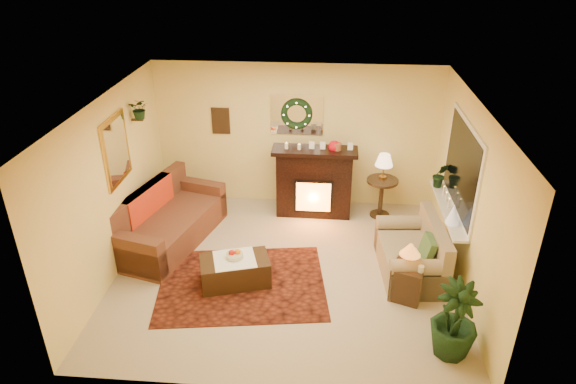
# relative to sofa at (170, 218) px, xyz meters

# --- Properties ---
(floor) EXTENTS (5.00, 5.00, 0.00)m
(floor) POSITION_rel_sofa_xyz_m (1.94, -0.66, -0.43)
(floor) COLOR beige
(floor) RESTS_ON ground
(ceiling) EXTENTS (5.00, 5.00, 0.00)m
(ceiling) POSITION_rel_sofa_xyz_m (1.94, -0.66, 2.17)
(ceiling) COLOR white
(ceiling) RESTS_ON ground
(wall_back) EXTENTS (5.00, 5.00, 0.00)m
(wall_back) POSITION_rel_sofa_xyz_m (1.94, 1.59, 0.87)
(wall_back) COLOR #EFD88C
(wall_back) RESTS_ON ground
(wall_front) EXTENTS (5.00, 5.00, 0.00)m
(wall_front) POSITION_rel_sofa_xyz_m (1.94, -2.91, 0.87)
(wall_front) COLOR #EFD88C
(wall_front) RESTS_ON ground
(wall_left) EXTENTS (4.50, 4.50, 0.00)m
(wall_left) POSITION_rel_sofa_xyz_m (-0.56, -0.66, 0.87)
(wall_left) COLOR #EFD88C
(wall_left) RESTS_ON ground
(wall_right) EXTENTS (4.50, 4.50, 0.00)m
(wall_right) POSITION_rel_sofa_xyz_m (4.44, -0.66, 0.87)
(wall_right) COLOR #EFD88C
(wall_right) RESTS_ON ground
(area_rug) EXTENTS (2.59, 2.08, 0.01)m
(area_rug) POSITION_rel_sofa_xyz_m (1.33, -1.05, -0.42)
(area_rug) COLOR #620910
(area_rug) RESTS_ON floor
(sofa) EXTENTS (1.49, 2.33, 0.93)m
(sofa) POSITION_rel_sofa_xyz_m (0.00, 0.00, 0.00)
(sofa) COLOR brown
(sofa) RESTS_ON floor
(red_throw) EXTENTS (0.73, 1.19, 0.02)m
(red_throw) POSITION_rel_sofa_xyz_m (-0.03, 0.16, 0.02)
(red_throw) COLOR red
(red_throw) RESTS_ON sofa
(fireplace) EXTENTS (1.30, 0.42, 1.19)m
(fireplace) POSITION_rel_sofa_xyz_m (2.28, 1.12, 0.12)
(fireplace) COLOR black
(fireplace) RESTS_ON floor
(poinsettia) EXTENTS (0.21, 0.21, 0.21)m
(poinsettia) POSITION_rel_sofa_xyz_m (2.61, 1.13, 0.87)
(poinsettia) COLOR red
(poinsettia) RESTS_ON fireplace
(mantel_candle_a) EXTENTS (0.06, 0.06, 0.19)m
(mantel_candle_a) POSITION_rel_sofa_xyz_m (1.80, 1.09, 0.83)
(mantel_candle_a) COLOR silver
(mantel_candle_a) RESTS_ON fireplace
(mantel_candle_b) EXTENTS (0.06, 0.06, 0.18)m
(mantel_candle_b) POSITION_rel_sofa_xyz_m (2.02, 1.06, 0.83)
(mantel_candle_b) COLOR beige
(mantel_candle_b) RESTS_ON fireplace
(mantel_mirror) EXTENTS (0.92, 0.02, 0.72)m
(mantel_mirror) POSITION_rel_sofa_xyz_m (1.94, 1.57, 1.27)
(mantel_mirror) COLOR white
(mantel_mirror) RESTS_ON wall_back
(wreath) EXTENTS (0.55, 0.11, 0.55)m
(wreath) POSITION_rel_sofa_xyz_m (1.94, 1.53, 1.29)
(wreath) COLOR #194719
(wreath) RESTS_ON wall_back
(wall_art) EXTENTS (0.32, 0.03, 0.48)m
(wall_art) POSITION_rel_sofa_xyz_m (0.59, 1.57, 1.12)
(wall_art) COLOR #381E11
(wall_art) RESTS_ON wall_back
(gold_mirror) EXTENTS (0.03, 0.84, 1.00)m
(gold_mirror) POSITION_rel_sofa_xyz_m (-0.54, -0.36, 1.32)
(gold_mirror) COLOR gold
(gold_mirror) RESTS_ON wall_left
(hanging_plant) EXTENTS (0.33, 0.28, 0.36)m
(hanging_plant) POSITION_rel_sofa_xyz_m (-0.40, 0.39, 1.54)
(hanging_plant) COLOR #194719
(hanging_plant) RESTS_ON wall_left
(loveseat) EXTENTS (0.93, 1.49, 0.83)m
(loveseat) POSITION_rel_sofa_xyz_m (3.77, -0.54, -0.01)
(loveseat) COLOR gray
(loveseat) RESTS_ON floor
(window_frame) EXTENTS (0.03, 1.86, 1.36)m
(window_frame) POSITION_rel_sofa_xyz_m (4.42, -0.11, 1.12)
(window_frame) COLOR white
(window_frame) RESTS_ON wall_right
(window_glass) EXTENTS (0.02, 1.70, 1.22)m
(window_glass) POSITION_rel_sofa_xyz_m (4.41, -0.11, 1.12)
(window_glass) COLOR black
(window_glass) RESTS_ON wall_right
(window_sill) EXTENTS (0.22, 1.86, 0.04)m
(window_sill) POSITION_rel_sofa_xyz_m (4.32, -0.11, 0.44)
(window_sill) COLOR white
(window_sill) RESTS_ON wall_right
(mini_tree) EXTENTS (0.20, 0.20, 0.30)m
(mini_tree) POSITION_rel_sofa_xyz_m (4.28, -0.58, 0.61)
(mini_tree) COLOR silver
(mini_tree) RESTS_ON window_sill
(sill_plant) EXTENTS (0.30, 0.24, 0.55)m
(sill_plant) POSITION_rel_sofa_xyz_m (4.30, 0.57, 0.65)
(sill_plant) COLOR #266330
(sill_plant) RESTS_ON window_sill
(side_table_round) EXTENTS (0.67, 0.67, 0.71)m
(side_table_round) POSITION_rel_sofa_xyz_m (3.47, 1.14, -0.10)
(side_table_round) COLOR black
(side_table_round) RESTS_ON floor
(lamp_cream) EXTENTS (0.31, 0.31, 0.47)m
(lamp_cream) POSITION_rel_sofa_xyz_m (3.47, 1.17, 0.45)
(lamp_cream) COLOR #FFD39E
(lamp_cream) RESTS_ON side_table_round
(end_table_square) EXTENTS (0.53, 0.53, 0.51)m
(end_table_square) POSITION_rel_sofa_xyz_m (3.66, -1.14, -0.16)
(end_table_square) COLOR #392214
(end_table_square) RESTS_ON floor
(lamp_tiffany) EXTENTS (0.28, 0.28, 0.41)m
(lamp_tiffany) POSITION_rel_sofa_xyz_m (3.64, -1.14, 0.31)
(lamp_tiffany) COLOR orange
(lamp_tiffany) RESTS_ON end_table_square
(coffee_table) EXTENTS (1.08, 0.79, 0.41)m
(coffee_table) POSITION_rel_sofa_xyz_m (1.23, -1.02, -0.22)
(coffee_table) COLOR #4C2712
(coffee_table) RESTS_ON floor
(fruit_bowl) EXTENTS (0.24, 0.24, 0.06)m
(fruit_bowl) POSITION_rel_sofa_xyz_m (1.23, -0.98, 0.02)
(fruit_bowl) COLOR beige
(fruit_bowl) RESTS_ON coffee_table
(floor_palm) EXTENTS (2.22, 2.22, 2.99)m
(floor_palm) POSITION_rel_sofa_xyz_m (4.05, -2.17, 0.02)
(floor_palm) COLOR #1A4820
(floor_palm) RESTS_ON floor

